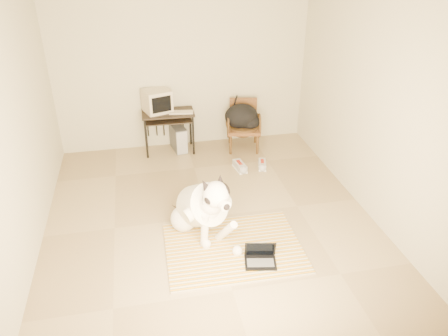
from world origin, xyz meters
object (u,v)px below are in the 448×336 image
object	(u,v)px
crt_monitor	(157,101)
backpack	(243,117)
pc_tower	(178,138)
dog	(202,208)
computer_desk	(168,118)
rattan_chair	(243,125)
laptop	(260,257)

from	to	relation	value
crt_monitor	backpack	xyz separation A→B (m)	(1.34, -0.20, -0.30)
pc_tower	dog	bearing A→B (deg)	-89.62
computer_desk	rattan_chair	distance (m)	1.23
laptop	rattan_chair	size ratio (longest dim) A/B	0.48
crt_monitor	pc_tower	world-z (taller)	crt_monitor
computer_desk	laptop	bearing A→B (deg)	-76.93
crt_monitor	backpack	bearing A→B (deg)	-8.37
computer_desk	backpack	world-z (taller)	backpack
laptop	pc_tower	xyz separation A→B (m)	(-0.54, 2.98, 0.13)
dog	crt_monitor	xyz separation A→B (m)	(-0.31, 2.38, 0.48)
laptop	rattan_chair	world-z (taller)	rattan_chair
computer_desk	rattan_chair	world-z (taller)	rattan_chair
laptop	crt_monitor	size ratio (longest dim) A/B	0.78
rattan_chair	crt_monitor	bearing A→B (deg)	173.06
rattan_chair	computer_desk	bearing A→B (deg)	175.73
computer_desk	rattan_chair	xyz separation A→B (m)	(1.21, -0.09, -0.18)
dog	rattan_chair	bearing A→B (deg)	64.68
backpack	pc_tower	bearing A→B (deg)	171.62
crt_monitor	computer_desk	bearing A→B (deg)	-26.70
computer_desk	pc_tower	world-z (taller)	computer_desk
laptop	computer_desk	bearing A→B (deg)	103.07
dog	computer_desk	size ratio (longest dim) A/B	1.39
dog	laptop	distance (m)	0.88
computer_desk	pc_tower	bearing A→B (deg)	12.28
pc_tower	computer_desk	bearing A→B (deg)	-167.72
dog	rattan_chair	distance (m)	2.45
dog	pc_tower	world-z (taller)	dog
dog	crt_monitor	size ratio (longest dim) A/B	2.37
laptop	computer_desk	distance (m)	3.07
backpack	crt_monitor	bearing A→B (deg)	171.63
dog	rattan_chair	size ratio (longest dim) A/B	1.45
dog	rattan_chair	world-z (taller)	dog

